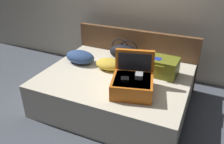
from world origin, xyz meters
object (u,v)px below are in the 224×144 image
at_px(duffel_bag, 124,52).
at_px(pillow_center_head, 109,64).
at_px(bed, 115,90).
at_px(hard_case_medium, 163,67).
at_px(pillow_near_headboard, 80,57).
at_px(hard_case_large, 133,82).

distance_m(duffel_bag, pillow_center_head, 0.40).
xyz_separation_m(bed, hard_case_medium, (0.59, 0.27, 0.37)).
xyz_separation_m(duffel_bag, pillow_center_head, (-0.08, -0.38, -0.06)).
height_order(hard_case_medium, pillow_center_head, hard_case_medium).
xyz_separation_m(hard_case_medium, pillow_near_headboard, (-1.25, -0.12, -0.03)).
bearing_deg(pillow_near_headboard, pillow_center_head, -0.91).
distance_m(hard_case_large, hard_case_medium, 0.62).
distance_m(bed, pillow_near_headboard, 0.76).
bearing_deg(duffel_bag, pillow_near_headboard, -146.92).
bearing_deg(duffel_bag, hard_case_medium, -20.89).
height_order(hard_case_large, hard_case_medium, hard_case_large).
bearing_deg(pillow_near_headboard, bed, -12.68).
relative_size(bed, duffel_bag, 4.12).
bearing_deg(duffel_bag, hard_case_large, -62.16).
height_order(bed, hard_case_medium, hard_case_medium).
xyz_separation_m(bed, hard_case_large, (0.36, -0.30, 0.38)).
distance_m(bed, hard_case_large, 0.60).
bearing_deg(hard_case_large, bed, 125.26).
relative_size(bed, hard_case_large, 3.24).
bearing_deg(hard_case_large, pillow_center_head, 125.08).
relative_size(bed, pillow_near_headboard, 4.18).
xyz_separation_m(duffel_bag, pillow_near_headboard, (-0.58, -0.38, -0.04)).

